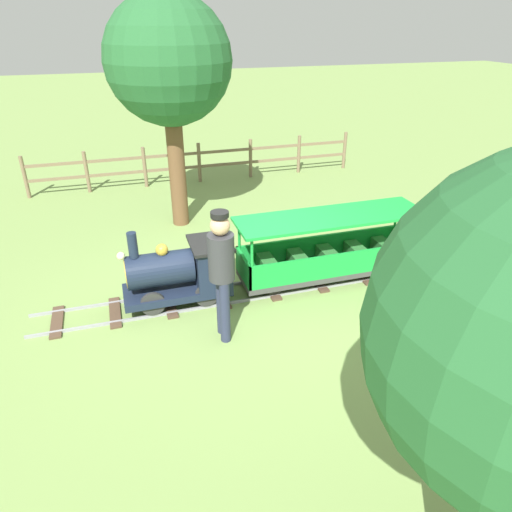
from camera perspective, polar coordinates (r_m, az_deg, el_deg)
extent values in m
plane|color=#75934C|center=(6.61, -1.08, -4.39)|extent=(60.00, 60.00, 0.00)
cube|color=gray|center=(6.50, 2.31, -4.83)|extent=(0.03, 6.40, 0.04)
cube|color=gray|center=(6.87, 1.01, -2.84)|extent=(0.03, 6.40, 0.04)
cube|color=#4C3828|center=(7.97, 21.40, -0.43)|extent=(0.71, 0.14, 0.03)
cube|color=#4C3828|center=(7.57, 17.13, -1.19)|extent=(0.71, 0.14, 0.03)
cube|color=#4C3828|center=(7.22, 12.40, -2.02)|extent=(0.71, 0.14, 0.03)
cube|color=#4C3828|center=(6.92, 7.23, -2.91)|extent=(0.71, 0.14, 0.03)
cube|color=#4C3828|center=(6.69, 1.64, -3.84)|extent=(0.71, 0.14, 0.03)
cube|color=#4C3828|center=(6.52, -4.31, -4.79)|extent=(0.71, 0.14, 0.03)
cube|color=#4C3828|center=(6.43, -10.51, -5.73)|extent=(0.71, 0.14, 0.03)
cube|color=#4C3828|center=(6.42, -16.82, -6.61)|extent=(0.71, 0.14, 0.03)
cube|color=#4C3828|center=(6.49, -23.11, -7.40)|extent=(0.71, 0.14, 0.03)
cube|color=#192338|center=(6.34, -9.56, -4.09)|extent=(0.59, 1.40, 0.10)
cylinder|color=#192338|center=(6.15, -11.65, -1.57)|extent=(0.44, 0.85, 0.44)
cylinder|color=#B7932D|center=(6.14, -15.57, -2.11)|extent=(0.37, 0.02, 0.37)
cylinder|color=#192338|center=(5.97, -14.82, 1.29)|extent=(0.12, 0.12, 0.33)
sphere|color=#B7932D|center=(6.03, -11.42, 0.74)|extent=(0.16, 0.16, 0.16)
cube|color=#192338|center=(6.24, -5.49, -0.91)|extent=(0.59, 0.45, 0.55)
cube|color=black|center=(6.11, -5.61, 1.53)|extent=(0.67, 0.53, 0.04)
sphere|color=#F2EAB2|center=(6.02, -16.16, 0.00)|extent=(0.10, 0.10, 0.10)
cylinder|color=#2D2D2D|center=(6.12, -12.46, -5.73)|extent=(0.05, 0.32, 0.32)
cylinder|color=#2D2D2D|center=(6.52, -12.91, -3.57)|extent=(0.05, 0.32, 0.32)
cylinder|color=#2D2D2D|center=(6.19, -6.02, -4.78)|extent=(0.05, 0.32, 0.32)
cylinder|color=#2D2D2D|center=(6.59, -6.86, -2.70)|extent=(0.05, 0.32, 0.32)
cube|color=#3F3F3F|center=(6.91, 8.74, -1.48)|extent=(0.67, 2.60, 0.08)
cube|color=green|center=(6.57, 10.03, -1.10)|extent=(0.04, 2.60, 0.35)
cube|color=green|center=(7.06, 7.79, 1.22)|extent=(0.04, 2.60, 0.35)
cube|color=green|center=(6.40, -1.54, -1.45)|extent=(0.67, 0.04, 0.35)
cube|color=green|center=(7.43, 17.82, 1.44)|extent=(0.67, 0.04, 0.35)
cylinder|color=green|center=(6.05, -0.50, -1.08)|extent=(0.04, 0.04, 0.75)
cylinder|color=green|center=(6.57, -2.04, 1.33)|extent=(0.04, 0.04, 0.75)
cylinder|color=green|center=(7.11, 19.18, 1.83)|extent=(0.04, 0.04, 0.75)
cylinder|color=green|center=(7.56, 16.59, 3.75)|extent=(0.04, 0.04, 0.75)
cube|color=green|center=(6.56, 9.24, 4.73)|extent=(0.77, 2.70, 0.04)
cube|color=#2D6B33|center=(7.26, 15.41, 0.70)|extent=(0.51, 0.20, 0.24)
cube|color=#2D6B33|center=(7.04, 12.22, 0.21)|extent=(0.51, 0.20, 0.24)
cube|color=#2D6B33|center=(6.84, 8.84, -0.31)|extent=(0.51, 0.20, 0.24)
cube|color=#2D6B33|center=(6.66, 5.26, -0.85)|extent=(0.51, 0.20, 0.24)
cube|color=#2D6B33|center=(6.52, 1.51, -1.42)|extent=(0.51, 0.20, 0.24)
cylinder|color=#262626|center=(6.42, 2.25, -3.78)|extent=(0.04, 0.24, 0.24)
cylinder|color=#262626|center=(6.80, 0.94, -1.83)|extent=(0.04, 0.24, 0.24)
cylinder|color=#262626|center=(7.16, 16.12, -1.40)|extent=(0.04, 0.24, 0.24)
cylinder|color=#262626|center=(7.51, 14.26, 0.23)|extent=(0.04, 0.24, 0.24)
cylinder|color=#282D47|center=(5.48, -3.80, -6.85)|extent=(0.12, 0.12, 0.80)
cylinder|color=#282D47|center=(5.63, -4.24, -5.86)|extent=(0.12, 0.12, 0.80)
cylinder|color=#333338|center=(5.21, -4.26, -0.16)|extent=(0.30, 0.30, 0.55)
sphere|color=tan|center=(5.05, -4.41, 3.72)|extent=(0.22, 0.22, 0.22)
cylinder|color=black|center=(5.00, -4.47, 5.09)|extent=(0.20, 0.20, 0.06)
cylinder|color=brown|center=(8.55, -9.62, 10.50)|extent=(0.30, 0.30, 2.11)
sphere|color=#235B2D|center=(8.22, -10.64, 22.40)|extent=(2.06, 2.06, 2.06)
cylinder|color=#756047|center=(12.23, 10.74, 12.55)|extent=(0.08, 0.08, 0.90)
cylinder|color=#756047|center=(11.71, 5.25, 12.26)|extent=(0.08, 0.08, 0.90)
cylinder|color=#756047|center=(11.32, -0.68, 11.83)|extent=(0.08, 0.08, 0.90)
cylinder|color=#756047|center=(11.04, -6.94, 11.24)|extent=(0.08, 0.08, 0.90)
cylinder|color=#756047|center=(10.90, -13.41, 10.48)|extent=(0.08, 0.08, 0.90)
cylinder|color=#756047|center=(10.89, -19.94, 9.59)|extent=(0.08, 0.08, 0.90)
cylinder|color=#756047|center=(11.03, -26.35, 8.58)|extent=(0.08, 0.08, 0.90)
cube|color=#756047|center=(10.98, -7.01, 12.36)|extent=(0.04, 7.40, 0.06)
cube|color=#756047|center=(11.06, -6.91, 10.79)|extent=(0.04, 7.40, 0.06)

